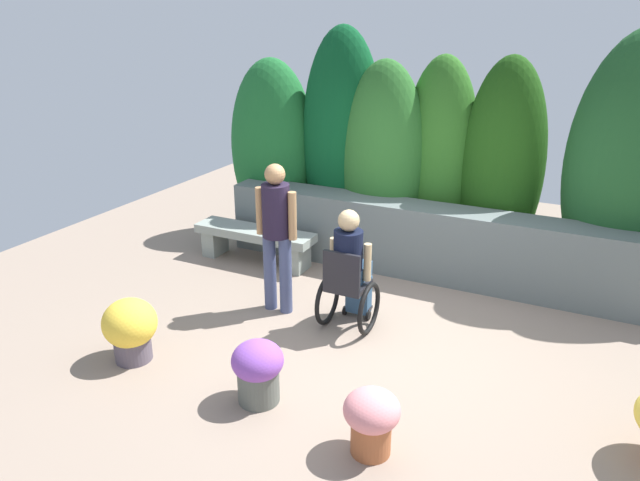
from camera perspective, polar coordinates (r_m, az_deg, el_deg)
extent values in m
plane|color=gray|center=(6.10, 6.18, -9.78)|extent=(11.38, 11.38, 0.00)
cube|color=slate|center=(7.43, 11.05, -0.21)|extent=(5.59, 0.51, 0.92)
ellipsoid|color=#1D672D|center=(8.67, -4.64, 8.93)|extent=(1.31, 0.92, 2.58)
ellipsoid|color=#0C4C23|center=(8.20, 2.18, 9.84)|extent=(1.16, 0.81, 3.02)
ellipsoid|color=#2C6A28|center=(7.89, 6.16, 7.78)|extent=(1.15, 0.81, 2.62)
ellipsoid|color=#2E6C21|center=(7.91, 11.52, 7.74)|extent=(1.01, 0.70, 2.68)
ellipsoid|color=#1D4B12|center=(7.68, 17.37, 6.88)|extent=(1.03, 0.72, 2.70)
ellipsoid|color=#1F5125|center=(7.50, 28.25, 6.36)|extent=(1.46, 1.02, 3.05)
cube|color=gray|center=(8.25, -10.22, -0.09)|extent=(0.20, 0.36, 0.36)
cube|color=gray|center=(7.59, -2.13, -1.68)|extent=(0.20, 0.36, 0.36)
cube|color=gray|center=(7.81, -6.42, 0.75)|extent=(1.67, 0.42, 0.11)
cube|color=black|center=(6.09, 2.78, -4.38)|extent=(0.40, 0.40, 0.06)
cube|color=black|center=(5.85, 2.12, -3.04)|extent=(0.40, 0.04, 0.40)
cube|color=black|center=(6.54, 3.84, -6.44)|extent=(0.28, 0.12, 0.03)
torus|color=black|center=(6.28, 0.73, -5.78)|extent=(0.05, 0.56, 0.56)
torus|color=black|center=(6.11, 4.82, -6.66)|extent=(0.05, 0.56, 0.56)
cylinder|color=black|center=(6.55, 2.46, -6.84)|extent=(0.03, 0.10, 0.10)
cylinder|color=black|center=(6.46, 4.75, -7.34)|extent=(0.03, 0.10, 0.10)
cube|color=#315273|center=(6.13, 3.17, -3.09)|extent=(0.30, 0.40, 0.16)
cube|color=#315273|center=(6.45, 3.81, -5.22)|extent=(0.26, 0.14, 0.43)
cylinder|color=black|center=(5.93, 2.77, -1.32)|extent=(0.30, 0.30, 0.50)
cylinder|color=tan|center=(6.08, 1.33, -1.52)|extent=(0.08, 0.08, 0.40)
cylinder|color=tan|center=(5.95, 4.66, -2.14)|extent=(0.08, 0.08, 0.40)
sphere|color=tan|center=(5.80, 2.83, 1.96)|extent=(0.22, 0.22, 0.22)
cylinder|color=#424C74|center=(6.54, -4.92, -3.09)|extent=(0.14, 0.14, 0.89)
cylinder|color=#424C74|center=(6.45, -3.39, -3.42)|extent=(0.14, 0.14, 0.89)
cylinder|color=#231A2F|center=(6.23, -4.34, 2.92)|extent=(0.30, 0.30, 0.58)
cylinder|color=#AD7F53|center=(6.34, -5.90, 2.91)|extent=(0.09, 0.09, 0.52)
cylinder|color=#AD7F53|center=(6.14, -2.71, 2.41)|extent=(0.09, 0.09, 0.52)
sphere|color=#AD7F53|center=(6.11, -4.44, 6.48)|extent=(0.22, 0.22, 0.22)
cylinder|color=#555A53|center=(5.20, -6.03, -13.86)|extent=(0.36, 0.36, 0.31)
ellipsoid|color=#184E0E|center=(5.09, -6.11, -12.06)|extent=(0.40, 0.40, 0.12)
ellipsoid|color=purple|center=(5.06, -6.14, -11.58)|extent=(0.45, 0.45, 0.34)
cylinder|color=#534A57|center=(6.00, -17.84, -9.88)|extent=(0.35, 0.35, 0.27)
ellipsoid|color=#1F6020|center=(5.91, -18.05, -8.27)|extent=(0.39, 0.39, 0.17)
ellipsoid|color=yellow|center=(5.87, -18.13, -7.66)|extent=(0.52, 0.52, 0.47)
cylinder|color=#A25732|center=(4.68, 5.00, -18.46)|extent=(0.31, 0.31, 0.30)
ellipsoid|color=#2E6424|center=(4.56, 5.08, -16.64)|extent=(0.34, 0.34, 0.11)
ellipsoid|color=pink|center=(4.54, 5.10, -16.18)|extent=(0.43, 0.43, 0.31)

